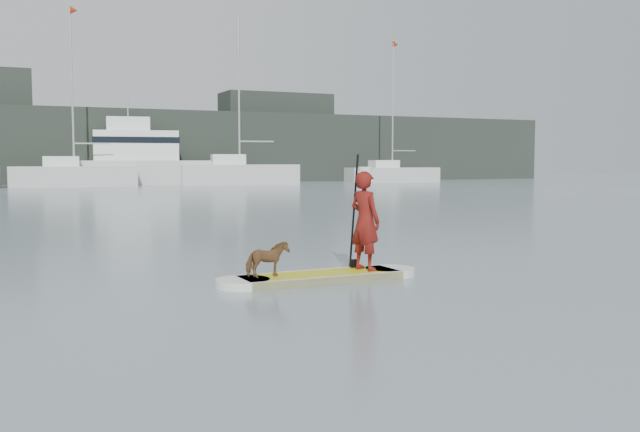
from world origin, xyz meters
name	(u,v)px	position (x,y,z in m)	size (l,w,h in m)	color
ground	(451,294)	(0.00, 0.00, 0.00)	(140.00, 140.00, 0.00)	slate
paddleboard	(320,277)	(-1.19, 1.76, 0.06)	(3.30, 0.85, 0.12)	#C1BE12
paddler	(365,221)	(-0.41, 1.78, 0.90)	(0.57, 0.37, 1.56)	maroon
white_cap	(365,169)	(-0.41, 1.78, 1.71)	(0.22, 0.22, 0.07)	silver
dog	(267,259)	(-2.06, 1.74, 0.39)	(0.29, 0.63, 0.53)	brown
paddle	(354,226)	(-0.47, 2.04, 0.80)	(0.10, 0.30, 2.00)	black
sailboat_d	(73,174)	(-0.73, 45.53, 0.91)	(8.81, 3.42, 12.68)	beige
sailboat_e	(239,173)	(11.19, 44.22, 0.92)	(9.21, 4.43, 12.81)	beige
sailboat_f	(392,173)	(24.81, 44.48, 0.80)	(8.05, 2.99, 11.81)	beige
motor_yacht_a	(145,160)	(4.71, 47.53, 1.91)	(11.70, 5.10, 6.79)	beige
shore_mass	(73,146)	(0.00, 53.00, 3.00)	(90.00, 6.00, 6.00)	#202822
shore_building_east	(276,137)	(18.00, 54.00, 4.00)	(10.00, 4.00, 8.00)	#202822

